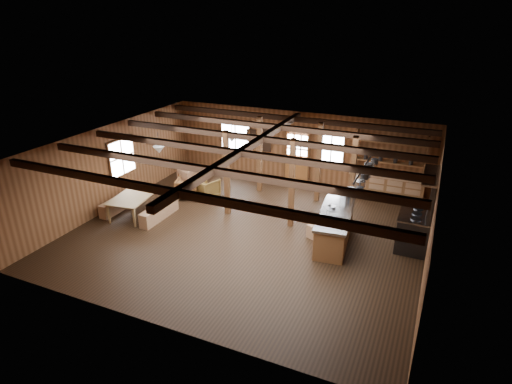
# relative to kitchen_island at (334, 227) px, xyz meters

# --- Properties ---
(room) EXTENTS (10.04, 9.04, 2.84)m
(room) POSITION_rel_kitchen_island_xyz_m (-2.49, -0.52, 0.92)
(room) COLOR black
(room) RESTS_ON ground
(ceiling_joists) EXTENTS (9.80, 8.82, 0.18)m
(ceiling_joists) POSITION_rel_kitchen_island_xyz_m (-2.49, -0.34, 2.20)
(ceiling_joists) COLOR black
(ceiling_joists) RESTS_ON ceiling
(timber_posts) EXTENTS (3.95, 2.35, 2.80)m
(timber_posts) POSITION_rel_kitchen_island_xyz_m (-1.97, 1.56, 0.92)
(timber_posts) COLOR #432513
(timber_posts) RESTS_ON floor
(back_door) EXTENTS (1.02, 0.08, 2.15)m
(back_door) POSITION_rel_kitchen_island_xyz_m (-2.49, 3.93, 0.40)
(back_door) COLOR brown
(back_door) RESTS_ON floor
(window_back_left) EXTENTS (1.32, 0.06, 1.32)m
(window_back_left) POSITION_rel_kitchen_island_xyz_m (-5.09, 3.94, 1.12)
(window_back_left) COLOR white
(window_back_left) RESTS_ON wall_back
(window_back_right) EXTENTS (1.02, 0.06, 1.32)m
(window_back_right) POSITION_rel_kitchen_island_xyz_m (-1.19, 3.94, 1.12)
(window_back_right) COLOR white
(window_back_right) RESTS_ON wall_back
(window_left) EXTENTS (0.14, 1.24, 1.32)m
(window_left) POSITION_rel_kitchen_island_xyz_m (-7.45, -0.02, 1.12)
(window_left) COLOR white
(window_left) RESTS_ON wall_back
(notice_boards) EXTENTS (1.08, 0.03, 0.90)m
(notice_boards) POSITION_rel_kitchen_island_xyz_m (-3.99, 3.94, 1.16)
(notice_boards) COLOR beige
(notice_boards) RESTS_ON wall_back
(back_counter) EXTENTS (2.55, 0.60, 2.45)m
(back_counter) POSITION_rel_kitchen_island_xyz_m (0.91, 3.69, 0.12)
(back_counter) COLOR brown
(back_counter) RESTS_ON floor
(pendant_lamps) EXTENTS (1.86, 2.36, 0.66)m
(pendant_lamps) POSITION_rel_kitchen_island_xyz_m (-4.74, 0.48, 1.77)
(pendant_lamps) COLOR #2B2B2E
(pendant_lamps) RESTS_ON ceiling
(pot_rack) EXTENTS (0.36, 3.00, 0.44)m
(pot_rack) POSITION_rel_kitchen_island_xyz_m (0.72, -0.34, 1.80)
(pot_rack) COLOR #2B2B2E
(pot_rack) RESTS_ON ceiling
(kitchen_island) EXTENTS (1.14, 2.58, 1.20)m
(kitchen_island) POSITION_rel_kitchen_island_xyz_m (0.00, 0.00, 0.00)
(kitchen_island) COLOR brown
(kitchen_island) RESTS_ON floor
(step_stool) EXTENTS (0.55, 0.47, 0.41)m
(step_stool) POSITION_rel_kitchen_island_xyz_m (-0.57, 0.01, -0.27)
(step_stool) COLOR brown
(step_stool) RESTS_ON floor
(commercial_range) EXTENTS (0.90, 1.75, 2.16)m
(commercial_range) POSITION_rel_kitchen_island_xyz_m (2.15, 0.82, 0.20)
(commercial_range) COLOR #2B2B2E
(commercial_range) RESTS_ON floor
(dining_table) EXTENTS (1.35, 2.07, 0.68)m
(dining_table) POSITION_rel_kitchen_island_xyz_m (-6.39, -0.77, -0.14)
(dining_table) COLOR olive
(dining_table) RESTS_ON floor
(bench_wall) EXTENTS (0.31, 1.63, 0.45)m
(bench_wall) POSITION_rel_kitchen_island_xyz_m (-7.14, -0.77, -0.25)
(bench_wall) COLOR brown
(bench_wall) RESTS_ON floor
(bench_aisle) EXTENTS (0.32, 1.70, 0.47)m
(bench_aisle) POSITION_rel_kitchen_island_xyz_m (-5.52, -0.77, -0.24)
(bench_aisle) COLOR brown
(bench_aisle) RESTS_ON floor
(armchair_a) EXTENTS (0.99, 1.00, 0.72)m
(armchair_a) POSITION_rel_kitchen_island_xyz_m (-5.59, 1.08, -0.12)
(armchair_a) COLOR brown
(armchair_a) RESTS_ON floor
(armchair_b) EXTENTS (0.97, 0.99, 0.72)m
(armchair_b) POSITION_rel_kitchen_island_xyz_m (-5.00, 1.32, -0.12)
(armchair_b) COLOR brown
(armchair_b) RESTS_ON floor
(armchair_c) EXTENTS (0.97, 0.98, 0.68)m
(armchair_c) POSITION_rel_kitchen_island_xyz_m (-6.15, 2.14, -0.14)
(armchair_c) COLOR #996645
(armchair_c) RESTS_ON floor
(counter_pot) EXTENTS (0.32, 0.32, 0.19)m
(counter_pot) POSITION_rel_kitchen_island_xyz_m (0.04, 1.00, 0.56)
(counter_pot) COLOR #B7BBBF
(counter_pot) RESTS_ON kitchen_island
(bowl) EXTENTS (0.30, 0.30, 0.06)m
(bowl) POSITION_rel_kitchen_island_xyz_m (-0.18, 0.29, 0.49)
(bowl) COLOR silver
(bowl) RESTS_ON kitchen_island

